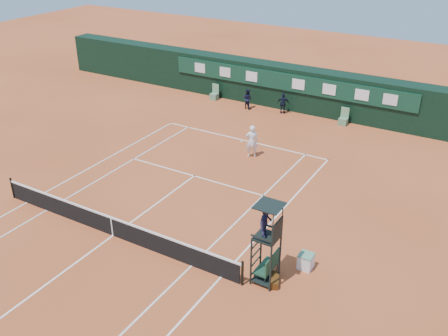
# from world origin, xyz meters

# --- Properties ---
(ground) EXTENTS (90.00, 90.00, 0.00)m
(ground) POSITION_xyz_m (0.00, 0.00, 0.00)
(ground) COLOR #C3592E
(ground) RESTS_ON ground
(court_lines) EXTENTS (11.05, 23.85, 0.01)m
(court_lines) POSITION_xyz_m (0.00, 0.00, 0.01)
(court_lines) COLOR white
(court_lines) RESTS_ON ground
(tennis_net) EXTENTS (12.90, 0.10, 1.10)m
(tennis_net) POSITION_xyz_m (0.00, 0.00, 0.51)
(tennis_net) COLOR black
(tennis_net) RESTS_ON ground
(back_wall) EXTENTS (40.00, 1.65, 3.00)m
(back_wall) POSITION_xyz_m (0.00, 18.74, 1.51)
(back_wall) COLOR black
(back_wall) RESTS_ON ground
(linesman_chair_left) EXTENTS (0.55, 0.50, 1.15)m
(linesman_chair_left) POSITION_xyz_m (-5.50, 17.48, 0.32)
(linesman_chair_left) COLOR #598866
(linesman_chair_left) RESTS_ON ground
(linesman_chair_right) EXTENTS (0.55, 0.50, 1.15)m
(linesman_chair_right) POSITION_xyz_m (4.50, 17.48, 0.32)
(linesman_chair_right) COLOR #56845E
(linesman_chair_right) RESTS_ON ground
(umpire_chair) EXTENTS (0.96, 0.95, 3.42)m
(umpire_chair) POSITION_xyz_m (7.03, 0.61, 2.46)
(umpire_chair) COLOR black
(umpire_chair) RESTS_ON ground
(player_bench) EXTENTS (0.56, 1.20, 1.10)m
(player_bench) POSITION_xyz_m (7.06, 0.91, 0.60)
(player_bench) COLOR #173926
(player_bench) RESTS_ON ground
(tennis_bag) EXTENTS (0.62, 0.86, 0.30)m
(tennis_bag) POSITION_xyz_m (7.40, 0.69, 0.15)
(tennis_bag) COLOR black
(tennis_bag) RESTS_ON ground
(cooler) EXTENTS (0.57, 0.57, 0.65)m
(cooler) POSITION_xyz_m (8.07, 2.17, 0.33)
(cooler) COLOR white
(cooler) RESTS_ON ground
(tennis_ball) EXTENTS (0.07, 0.07, 0.07)m
(tennis_ball) POSITION_xyz_m (-1.58, 10.02, 0.03)
(tennis_ball) COLOR #BADD33
(tennis_ball) RESTS_ON ground
(player) EXTENTS (0.84, 0.75, 1.92)m
(player) POSITION_xyz_m (1.51, 10.10, 0.96)
(player) COLOR white
(player) RESTS_ON ground
(ball_kid_left) EXTENTS (0.81, 0.69, 1.46)m
(ball_kid_left) POSITION_xyz_m (-2.43, 17.00, 0.73)
(ball_kid_left) COLOR black
(ball_kid_left) RESTS_ON ground
(ball_kid_right) EXTENTS (0.93, 0.63, 1.47)m
(ball_kid_right) POSITION_xyz_m (0.18, 17.36, 0.74)
(ball_kid_right) COLOR black
(ball_kid_right) RESTS_ON ground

